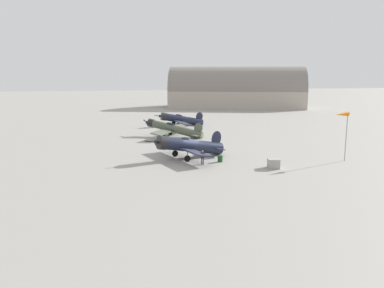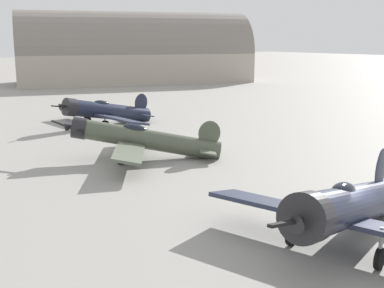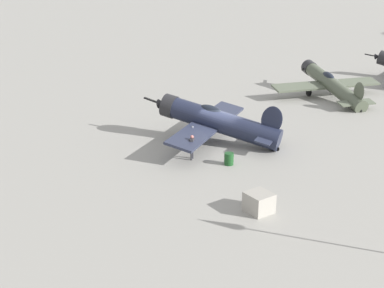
{
  "view_description": "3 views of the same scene",
  "coord_description": "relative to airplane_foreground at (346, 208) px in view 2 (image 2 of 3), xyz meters",
  "views": [
    {
      "loc": [
        -10.96,
        -47.12,
        10.73
      ],
      "look_at": [
        0.0,
        0.0,
        1.8
      ],
      "focal_mm": 36.03,
      "sensor_mm": 36.0,
      "label": 1
    },
    {
      "loc": [
        -16.0,
        -10.96,
        8.06
      ],
      "look_at": [
        1.77,
        12.85,
        1.6
      ],
      "focal_mm": 45.77,
      "sensor_mm": 36.0,
      "label": 2
    },
    {
      "loc": [
        20.3,
        -28.38,
        12.74
      ],
      "look_at": [
        0.37,
        -3.88,
        1.1
      ],
      "focal_mm": 47.15,
      "sensor_mm": 36.0,
      "label": 3
    }
  ],
  "objects": [
    {
      "name": "airplane_far_line",
      "position": [
        5.06,
        30.36,
        -0.31
      ],
      "size": [
        10.52,
        12.88,
        3.19
      ],
      "rotation": [
        0.0,
        0.0,
        3.21
      ],
      "color": "#1E2338",
      "rests_on": "ground_plane"
    },
    {
      "name": "distant_hangar",
      "position": [
        30.69,
        68.67,
        2.93
      ],
      "size": [
        44.0,
        27.3,
        14.96
      ],
      "rotation": [
        0.0,
        0.0,
        2.82
      ],
      "color": "#ADA393",
      "rests_on": "ground_plane"
    },
    {
      "name": "airplane_mid_apron",
      "position": [
        1.1,
        17.13,
        -0.25
      ],
      "size": [
        9.68,
        10.28,
        3.15
      ],
      "rotation": [
        0.0,
        0.0,
        2.55
      ],
      "color": "#4C5442",
      "rests_on": "ground_plane"
    },
    {
      "name": "airplane_foreground",
      "position": [
        0.0,
        0.0,
        0.0
      ],
      "size": [
        10.73,
        11.0,
        3.34
      ],
      "rotation": [
        0.0,
        0.0,
        3.42
      ],
      "color": "#1E2338",
      "rests_on": "ground_plane"
    },
    {
      "name": "ground_plane",
      "position": [
        0.48,
        0.14,
        -1.63
      ],
      "size": [
        400.0,
        400.0,
        0.0
      ],
      "primitive_type": "plane",
      "color": "gray"
    }
  ]
}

